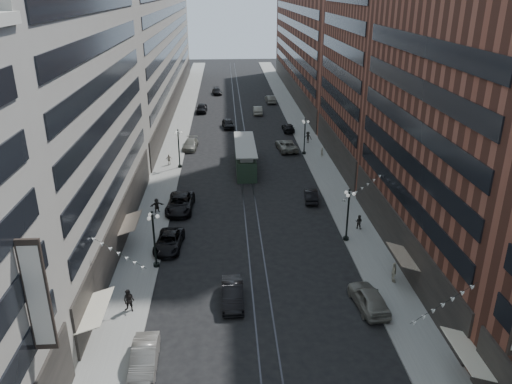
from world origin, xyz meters
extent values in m
plane|color=black|center=(0.00, 60.00, 0.00)|extent=(220.00, 220.00, 0.00)
cube|color=gray|center=(-11.00, 70.00, 0.07)|extent=(4.00, 180.00, 0.15)
cube|color=gray|center=(11.00, 70.00, 0.07)|extent=(4.00, 180.00, 0.15)
cube|color=#2D2D33|center=(-0.70, 70.00, 0.01)|extent=(0.12, 180.00, 0.02)
cube|color=#2D2D33|center=(0.70, 70.00, 0.01)|extent=(0.12, 180.00, 0.02)
cube|color=gray|center=(-17.00, 33.00, 14.00)|extent=(8.00, 36.00, 28.00)
cube|color=gray|center=(-17.00, 96.00, 13.00)|extent=(8.00, 90.00, 26.00)
cube|color=brown|center=(17.00, 28.00, 12.00)|extent=(8.00, 30.00, 24.00)
cube|color=brown|center=(17.00, 56.00, 21.00)|extent=(8.00, 26.00, 42.00)
cube|color=brown|center=(17.00, 105.00, 12.00)|extent=(8.00, 72.00, 24.00)
cylinder|color=black|center=(-9.20, 28.00, 0.30)|extent=(0.56, 0.56, 0.30)
cylinder|color=black|center=(-9.20, 28.00, 2.75)|extent=(0.18, 0.18, 5.20)
sphere|color=black|center=(-9.20, 28.00, 5.55)|extent=(0.24, 0.24, 0.24)
sphere|color=white|center=(-8.75, 28.00, 5.15)|extent=(0.36, 0.36, 0.36)
sphere|color=white|center=(-9.42, 28.39, 5.15)|extent=(0.36, 0.36, 0.36)
sphere|color=white|center=(-9.42, 27.61, 5.15)|extent=(0.36, 0.36, 0.36)
cylinder|color=black|center=(-9.20, 55.00, 0.30)|extent=(0.56, 0.56, 0.30)
cylinder|color=black|center=(-9.20, 55.00, 2.75)|extent=(0.18, 0.18, 5.20)
sphere|color=black|center=(-9.20, 55.00, 5.55)|extent=(0.24, 0.24, 0.24)
sphere|color=white|center=(-8.75, 55.00, 5.15)|extent=(0.36, 0.36, 0.36)
sphere|color=white|center=(-9.42, 55.39, 5.15)|extent=(0.36, 0.36, 0.36)
sphere|color=white|center=(-9.42, 54.61, 5.15)|extent=(0.36, 0.36, 0.36)
cylinder|color=black|center=(9.20, 32.00, 0.30)|extent=(0.56, 0.56, 0.30)
cylinder|color=black|center=(9.20, 32.00, 2.75)|extent=(0.18, 0.18, 5.20)
sphere|color=black|center=(9.20, 32.00, 5.55)|extent=(0.24, 0.24, 0.24)
sphere|color=white|center=(9.65, 32.00, 5.15)|extent=(0.36, 0.36, 0.36)
sphere|color=white|center=(8.97, 32.39, 5.15)|extent=(0.36, 0.36, 0.36)
sphere|color=white|center=(8.97, 31.61, 5.15)|extent=(0.36, 0.36, 0.36)
cylinder|color=black|center=(9.20, 60.00, 0.30)|extent=(0.56, 0.56, 0.30)
cylinder|color=black|center=(9.20, 60.00, 2.75)|extent=(0.18, 0.18, 5.20)
sphere|color=black|center=(9.20, 60.00, 5.55)|extent=(0.24, 0.24, 0.24)
sphere|color=white|center=(9.65, 60.00, 5.15)|extent=(0.36, 0.36, 0.36)
sphere|color=white|center=(8.97, 60.39, 5.15)|extent=(0.36, 0.36, 0.36)
sphere|color=white|center=(8.97, 59.61, 5.15)|extent=(0.36, 0.36, 0.36)
cube|color=#203223|center=(0.00, 54.69, 1.36)|extent=(2.61, 12.53, 2.72)
cube|color=gray|center=(0.00, 54.69, 3.03)|extent=(1.67, 11.49, 0.63)
cube|color=gray|center=(0.00, 54.69, 3.45)|extent=(2.82, 12.74, 0.16)
cylinder|color=black|center=(0.00, 49.99, 0.37)|extent=(2.40, 0.73, 0.73)
cylinder|color=black|center=(0.00, 59.39, 0.37)|extent=(2.40, 0.73, 0.73)
imported|color=slate|center=(-8.40, 15.06, 0.79)|extent=(1.80, 4.83, 1.58)
imported|color=black|center=(-8.40, 31.60, 0.74)|extent=(2.89, 5.53, 1.49)
imported|color=slate|center=(8.40, 20.78, 0.88)|extent=(2.62, 5.34, 1.75)
imported|color=black|center=(-2.38, 22.17, 0.80)|extent=(1.74, 4.89, 1.61)
imported|color=black|center=(-10.44, 21.28, 1.10)|extent=(1.02, 0.72, 1.90)
imported|color=beige|center=(11.51, 24.17, 1.06)|extent=(0.66, 1.13, 1.81)
imported|color=black|center=(-8.01, 40.53, 0.87)|extent=(3.18, 6.39, 1.74)
imported|color=slate|center=(-8.23, 64.04, 0.75)|extent=(2.48, 5.32, 1.50)
imported|color=black|center=(-7.41, 88.88, 0.87)|extent=(2.22, 5.15, 1.73)
imported|color=black|center=(7.35, 42.32, 0.70)|extent=(1.91, 4.37, 1.40)
imported|color=slate|center=(6.80, 62.35, 0.82)|extent=(3.34, 6.17, 1.64)
imported|color=black|center=(8.40, 73.35, 0.69)|extent=(1.99, 4.77, 1.38)
imported|color=black|center=(-2.20, 76.36, 0.80)|extent=(2.45, 4.87, 1.59)
imported|color=gray|center=(3.85, 86.65, 0.82)|extent=(1.79, 4.98, 1.63)
imported|color=black|center=(-10.56, 39.90, 0.98)|extent=(1.59, 0.95, 1.65)
imported|color=#BFB29E|center=(-10.79, 56.09, 0.95)|extent=(1.02, 0.70, 1.59)
imported|color=black|center=(11.09, 34.45, 0.92)|extent=(0.85, 0.74, 1.54)
imported|color=#A49E88|center=(11.65, 58.44, 0.90)|extent=(0.65, 0.62, 1.50)
imported|color=black|center=(10.67, 65.65, 1.09)|extent=(1.31, 0.85, 1.89)
imported|color=#626157|center=(7.31, 96.91, 0.83)|extent=(2.12, 5.15, 1.66)
imported|color=black|center=(-4.50, 107.25, 0.71)|extent=(2.59, 5.12, 1.43)
camera|label=1|loc=(-2.59, -11.90, 23.70)|focal=35.00mm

